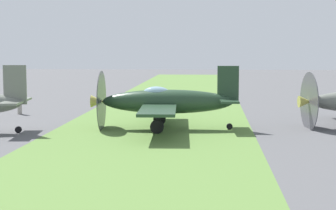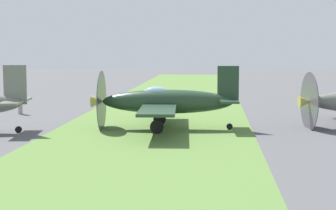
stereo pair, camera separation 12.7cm
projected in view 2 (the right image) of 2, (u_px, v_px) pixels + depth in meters
grass_verge at (153, 129)px, 31.04m from camera, size 120.00×11.00×0.01m
airplane_wingman at (165, 102)px, 30.89m from camera, size 10.40×8.24×3.71m
ground_crew_chief at (20, 101)px, 37.90m from camera, size 0.38×0.58×1.73m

